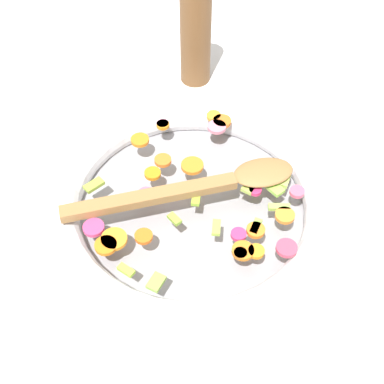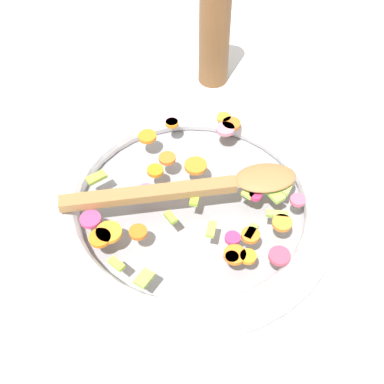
% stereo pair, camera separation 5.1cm
% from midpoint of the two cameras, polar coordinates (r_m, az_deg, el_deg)
% --- Properties ---
extents(ground_plane, '(4.00, 4.00, 0.00)m').
position_cam_midpoint_polar(ground_plane, '(0.82, -1.80, -2.33)').
color(ground_plane, silver).
extents(skillet, '(0.43, 0.43, 0.05)m').
position_cam_midpoint_polar(skillet, '(0.80, -1.84, -1.36)').
color(skillet, gray).
rests_on(skillet, ground_plane).
extents(chopped_vegetables, '(0.33, 0.31, 0.01)m').
position_cam_midpoint_polar(chopped_vegetables, '(0.77, -1.25, -0.34)').
color(chopped_vegetables, orange).
rests_on(chopped_vegetables, skillet).
extents(wooden_spoon, '(0.34, 0.06, 0.01)m').
position_cam_midpoint_polar(wooden_spoon, '(0.77, -0.59, 0.81)').
color(wooden_spoon, olive).
rests_on(wooden_spoon, chopped_vegetables).
extents(pepper_mill, '(0.06, 0.06, 0.23)m').
position_cam_midpoint_polar(pepper_mill, '(0.99, -1.17, 16.89)').
color(pepper_mill, brown).
rests_on(pepper_mill, ground_plane).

